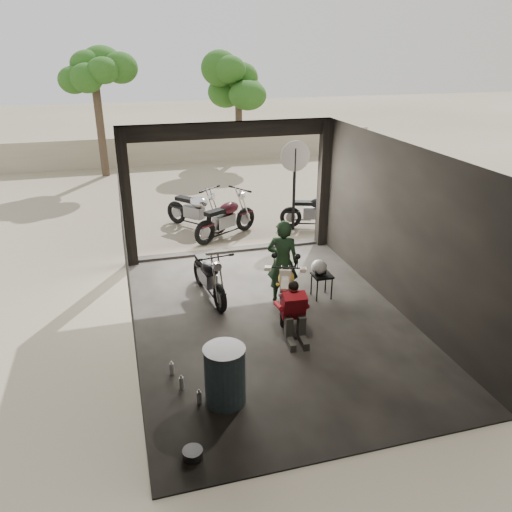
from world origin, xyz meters
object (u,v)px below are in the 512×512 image
left_bike (209,273)px  sign_post (295,170)px  rider (283,262)px  stool (322,278)px  outside_bike_c (315,208)px  main_bike (286,283)px  oil_drum (225,376)px  helmet (319,267)px  outside_bike_b (226,215)px  outside_bike_a (195,207)px  mechanic (295,315)px

left_bike → sign_post: size_ratio=0.66×
rider → stool: rider is taller
outside_bike_c → left_bike: bearing=150.1°
main_bike → rider: bearing=106.1°
oil_drum → left_bike: bearing=83.4°
helmet → oil_drum: 3.71m
outside_bike_b → outside_bike_a: bearing=4.3°
left_bike → sign_post: (3.01, 3.39, 1.13)m
left_bike → helmet: size_ratio=4.87×
outside_bike_c → sign_post: size_ratio=0.69×
main_bike → helmet: (0.80, 0.31, 0.10)m
stool → helmet: helmet is taller
helmet → mechanic: bearing=-128.8°
left_bike → outside_bike_a: outside_bike_a is taller
outside_bike_c → helmet: bearing=176.8°
left_bike → mechanic: 2.33m
stool → oil_drum: 3.71m
left_bike → helmet: bearing=-23.5°
outside_bike_b → sign_post: 2.22m
left_bike → oil_drum: left_bike is taller
outside_bike_c → mechanic: outside_bike_c is taller
mechanic → left_bike: bearing=123.6°
stool → oil_drum: size_ratio=0.58×
outside_bike_a → outside_bike_b: bearing=-94.9°
main_bike → rider: rider is taller
outside_bike_b → stool: outside_bike_b is taller
sign_post → outside_bike_b: bearing=175.3°
helmet → left_bike: bearing=161.0°
helmet → main_bike: bearing=-162.5°
rider → oil_drum: 3.28m
outside_bike_a → outside_bike_b: (0.66, -0.93, 0.00)m
helmet → oil_drum: size_ratio=0.37×
outside_bike_a → outside_bike_c: (3.23, -0.87, -0.05)m
outside_bike_b → rider: bearing=153.7°
outside_bike_a → oil_drum: outside_bike_a is taller
stool → sign_post: sign_post is taller
outside_bike_b → rider: (0.32, -3.84, 0.23)m
outside_bike_c → main_bike: bearing=169.2°
outside_bike_c → mechanic: 5.94m
left_bike → stool: bearing=-24.4°
helmet → outside_bike_c: bearing=65.5°
outside_bike_b → mechanic: outside_bike_b is taller
outside_bike_c → oil_drum: size_ratio=1.88×
mechanic → sign_post: sign_post is taller
stool → rider: bearing=174.4°
left_bike → outside_bike_a: 4.23m
mechanic → stool: size_ratio=2.01×
rider → sign_post: 4.35m
outside_bike_a → sign_post: sign_post is taller
main_bike → helmet: 0.86m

